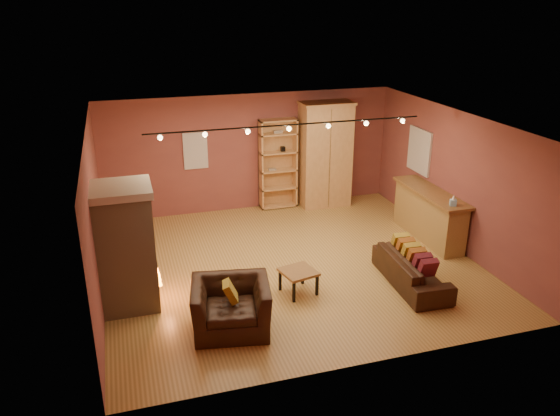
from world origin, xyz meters
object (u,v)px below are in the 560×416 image
object	(u,v)px
bookcase	(277,163)
fireplace	(126,247)
loveseat	(412,264)
armoire	(325,154)
bar_counter	(429,214)
armchair	(231,299)
coffee_table	(298,274)

from	to	relation	value
bookcase	fireplace	bearing A→B (deg)	-134.69
fireplace	bookcase	bearing A→B (deg)	45.31
fireplace	loveseat	distance (m)	4.99
armoire	bar_counter	size ratio (longest dim) A/B	1.15
bookcase	bar_counter	xyz separation A→B (m)	(2.55, -2.78, -0.57)
armchair	coffee_table	bearing A→B (deg)	38.86
bookcase	armoire	bearing A→B (deg)	-10.44
fireplace	armchair	xyz separation A→B (m)	(1.46, -1.21, -0.53)
armoire	bar_counter	world-z (taller)	armoire
fireplace	armoire	world-z (taller)	armoire
armoire	loveseat	xyz separation A→B (m)	(0.04, -4.28, -0.90)
bar_counter	coffee_table	distance (m)	3.70
armchair	coffee_table	size ratio (longest dim) A/B	1.94
bookcase	bar_counter	size ratio (longest dim) A/B	0.98
loveseat	armchair	distance (m)	3.45
loveseat	armoire	bearing A→B (deg)	3.96
bookcase	armoire	size ratio (longest dim) A/B	0.85
armoire	coffee_table	world-z (taller)	armoire
loveseat	coffee_table	bearing A→B (deg)	85.25
fireplace	armoire	distance (m)	5.99
loveseat	armchair	xyz separation A→B (m)	(-3.42, -0.45, 0.14)
bar_counter	armchair	world-z (taller)	bar_counter
fireplace	bookcase	xyz separation A→B (m)	(3.69, 3.73, 0.06)
loveseat	coffee_table	size ratio (longest dim) A/B	2.84
fireplace	loveseat	bearing A→B (deg)	-8.86
loveseat	armchair	world-z (taller)	armchair
loveseat	coffee_table	world-z (taller)	loveseat
armchair	fireplace	bearing A→B (deg)	150.33
armoire	bar_counter	distance (m)	3.02
armchair	bar_counter	bearing A→B (deg)	34.43
bookcase	bar_counter	world-z (taller)	bookcase
armoire	loveseat	bearing A→B (deg)	-89.50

